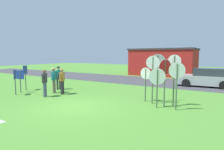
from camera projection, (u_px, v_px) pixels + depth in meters
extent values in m
plane|color=#518E33|center=(74.00, 107.00, 9.45)|extent=(80.00, 80.00, 0.00)
cube|color=#424247|center=(152.00, 81.00, 18.69)|extent=(60.00, 6.40, 0.01)
cube|color=#B2231E|center=(163.00, 63.00, 24.39)|extent=(7.78, 4.73, 3.21)
cube|color=#383333|center=(164.00, 49.00, 24.21)|extent=(7.98, 4.93, 0.20)
cube|color=black|center=(157.00, 68.00, 22.44)|extent=(1.10, 0.08, 2.10)
cube|color=#A5A8AD|center=(205.00, 80.00, 15.59)|extent=(4.43, 2.13, 0.76)
cube|color=#2D333D|center=(208.00, 72.00, 15.41)|extent=(2.35, 1.70, 0.60)
cylinder|color=black|center=(186.00, 83.00, 15.44)|extent=(0.66, 0.27, 0.64)
cylinder|color=black|center=(188.00, 80.00, 17.03)|extent=(0.66, 0.27, 0.64)
cylinder|color=black|center=(224.00, 85.00, 14.21)|extent=(0.66, 0.27, 0.64)
cylinder|color=black|center=(223.00, 82.00, 15.79)|extent=(0.66, 0.27, 0.64)
cylinder|color=#51664C|center=(153.00, 80.00, 9.97)|extent=(0.09, 0.12, 2.48)
cylinder|color=white|center=(153.00, 63.00, 9.87)|extent=(0.69, 0.20, 0.70)
cylinder|color=red|center=(153.00, 63.00, 9.88)|extent=(0.64, 0.19, 0.65)
cylinder|color=#51664C|center=(176.00, 87.00, 8.76)|extent=(0.09, 0.09, 2.18)
cylinder|color=white|center=(177.00, 70.00, 8.68)|extent=(0.68, 0.34, 0.75)
cylinder|color=red|center=(177.00, 70.00, 8.69)|extent=(0.63, 0.32, 0.69)
cylinder|color=#51664C|center=(157.00, 89.00, 9.16)|extent=(0.09, 0.09, 1.87)
cylinder|color=white|center=(157.00, 77.00, 9.09)|extent=(0.72, 0.38, 0.80)
cylinder|color=red|center=(157.00, 77.00, 9.10)|extent=(0.66, 0.36, 0.74)
cylinder|color=#51664C|center=(164.00, 84.00, 9.40)|extent=(0.10, 0.10, 2.32)
cylinder|color=white|center=(165.00, 67.00, 9.32)|extent=(0.41, 0.71, 0.81)
cylinder|color=red|center=(165.00, 67.00, 9.31)|extent=(0.39, 0.66, 0.75)
cylinder|color=#51664C|center=(174.00, 81.00, 9.48)|extent=(0.08, 0.08, 2.54)
cylinder|color=white|center=(174.00, 61.00, 9.38)|extent=(0.64, 0.07, 0.64)
cylinder|color=red|center=(175.00, 61.00, 9.39)|extent=(0.59, 0.07, 0.59)
cylinder|color=#51664C|center=(157.00, 79.00, 10.36)|extent=(0.10, 0.10, 2.56)
cylinder|color=white|center=(158.00, 62.00, 10.26)|extent=(0.70, 0.56, 0.89)
cylinder|color=red|center=(158.00, 62.00, 10.27)|extent=(0.65, 0.52, 0.82)
cylinder|color=#51664C|center=(145.00, 85.00, 10.44)|extent=(0.08, 0.08, 1.84)
cylinder|color=white|center=(146.00, 73.00, 10.37)|extent=(0.64, 0.12, 0.64)
cylinder|color=red|center=(146.00, 73.00, 10.38)|extent=(0.59, 0.11, 0.60)
cylinder|color=#7A6B56|center=(55.00, 86.00, 13.01)|extent=(0.14, 0.14, 0.88)
cylinder|color=#7A6B56|center=(54.00, 87.00, 12.79)|extent=(0.14, 0.14, 0.88)
cube|color=teal|center=(54.00, 76.00, 12.82)|extent=(0.37, 0.42, 0.58)
cylinder|color=teal|center=(55.00, 76.00, 13.07)|extent=(0.09, 0.09, 0.52)
cylinder|color=teal|center=(53.00, 77.00, 12.59)|extent=(0.09, 0.09, 0.52)
sphere|color=#9E7051|center=(54.00, 70.00, 12.78)|extent=(0.21, 0.21, 0.21)
cylinder|color=beige|center=(53.00, 69.00, 12.78)|extent=(0.32, 0.32, 0.02)
cylinder|color=beige|center=(53.00, 68.00, 12.77)|extent=(0.19, 0.19, 0.09)
cylinder|color=#2D2D33|center=(60.00, 83.00, 14.28)|extent=(0.14, 0.14, 0.88)
cylinder|color=#2D2D33|center=(57.00, 84.00, 14.12)|extent=(0.14, 0.14, 0.88)
cube|color=teal|center=(58.00, 74.00, 14.13)|extent=(0.29, 0.40, 0.58)
cylinder|color=teal|center=(61.00, 74.00, 14.30)|extent=(0.09, 0.09, 0.52)
cylinder|color=teal|center=(56.00, 74.00, 13.96)|extent=(0.09, 0.09, 0.52)
sphere|color=beige|center=(58.00, 68.00, 14.08)|extent=(0.21, 0.21, 0.21)
cylinder|color=#333338|center=(58.00, 68.00, 14.08)|extent=(0.31, 0.32, 0.02)
cylinder|color=#333338|center=(58.00, 67.00, 14.07)|extent=(0.19, 0.19, 0.09)
cube|color=#232328|center=(57.00, 74.00, 14.24)|extent=(0.19, 0.28, 0.40)
cylinder|color=#4C5670|center=(46.00, 89.00, 11.80)|extent=(0.14, 0.14, 0.88)
cylinder|color=#4C5670|center=(44.00, 90.00, 11.58)|extent=(0.14, 0.14, 0.88)
cube|color=#333338|center=(45.00, 78.00, 11.61)|extent=(0.38, 0.42, 0.58)
cylinder|color=#333338|center=(46.00, 78.00, 11.85)|extent=(0.09, 0.09, 0.52)
cylinder|color=#333338|center=(43.00, 79.00, 11.38)|extent=(0.09, 0.09, 0.52)
sphere|color=brown|center=(44.00, 71.00, 11.57)|extent=(0.21, 0.21, 0.21)
cylinder|color=#2D2D33|center=(63.00, 87.00, 12.54)|extent=(0.14, 0.14, 0.88)
cylinder|color=#2D2D33|center=(62.00, 88.00, 12.33)|extent=(0.14, 0.14, 0.88)
cube|color=#B27533|center=(62.00, 77.00, 12.36)|extent=(0.34, 0.42, 0.58)
cylinder|color=#B27533|center=(64.00, 77.00, 12.60)|extent=(0.09, 0.09, 0.52)
cylinder|color=#B27533|center=(60.00, 77.00, 12.13)|extent=(0.09, 0.09, 0.52)
sphere|color=#9E7051|center=(62.00, 70.00, 12.32)|extent=(0.21, 0.21, 0.21)
cube|color=#232328|center=(60.00, 76.00, 12.39)|extent=(0.23, 0.29, 0.40)
cylinder|color=#4C4C51|center=(20.00, 82.00, 12.95)|extent=(0.06, 0.06, 1.54)
cube|color=#1E389E|center=(20.00, 75.00, 12.90)|extent=(0.57, 0.23, 0.60)
cylinder|color=#4C4C51|center=(26.00, 78.00, 13.86)|extent=(0.06, 0.06, 1.82)
cube|color=#1E389E|center=(25.00, 70.00, 13.80)|extent=(0.33, 0.53, 0.60)
cylinder|color=#4C4C51|center=(15.00, 82.00, 12.16)|extent=(0.06, 0.06, 1.64)
cube|color=#1E389E|center=(15.00, 74.00, 12.11)|extent=(0.46, 0.42, 0.60)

